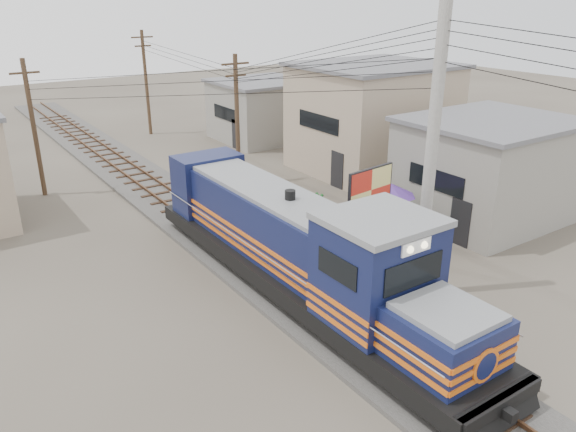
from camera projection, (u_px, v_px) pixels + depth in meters
ground at (331, 317)px, 18.43m from camera, size 120.00×120.00×0.00m
ballast at (198, 220)px, 26.08m from camera, size 3.60×70.00×0.16m
track at (197, 217)px, 26.01m from camera, size 1.15×70.00×0.12m
locomotive at (300, 249)px, 19.16m from camera, size 3.04×16.53×4.10m
utility_pole_main at (431, 157)px, 18.03m from camera, size 0.40×0.40×10.00m
wooden_pole_mid at (237, 118)px, 30.17m from camera, size 1.60×0.24×7.00m
wooden_pole_far at (146, 81)px, 40.98m from camera, size 1.60×0.24×7.50m
wooden_pole_left at (34, 126)px, 28.27m from camera, size 1.60×0.24×7.00m
power_lines at (200, 57)px, 22.08m from camera, size 9.65×19.00×3.30m
shophouse_front at (488, 169)px, 25.88m from camera, size 7.35×6.30×4.70m
shophouse_mid at (373, 117)px, 33.03m from camera, size 8.40×7.35×6.20m
shophouse_back at (262, 110)px, 40.29m from camera, size 6.30×6.30×4.20m
billboard at (370, 192)px, 21.72m from camera, size 2.40×0.42×3.72m
market_umbrella at (391, 190)px, 23.91m from camera, size 2.67×2.67×2.40m
vendor at (365, 206)px, 25.58m from camera, size 0.69×0.51×1.73m
plant_nursery at (372, 224)px, 24.60m from camera, size 3.33×3.33×1.07m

